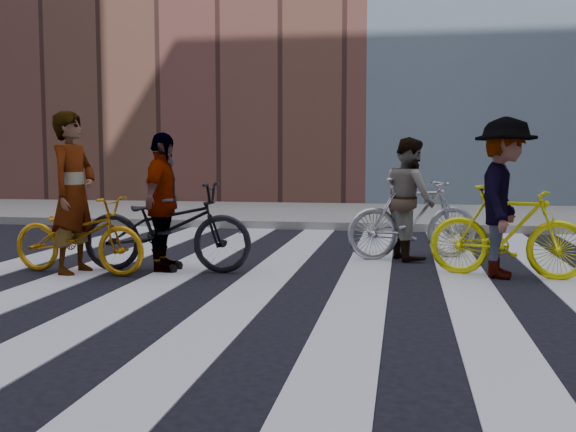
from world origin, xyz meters
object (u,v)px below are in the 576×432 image
(bike_silver_mid, at_px, (413,218))
(rider_right, at_px, (504,198))
(bike_dark_rear, at_px, (167,227))
(bike_yellow_right, at_px, (508,232))
(bike_yellow_left, at_px, (78,235))
(rider_left, at_px, (73,193))
(rider_mid, at_px, (410,199))
(rider_rear, at_px, (162,202))

(bike_silver_mid, distance_m, rider_right, 1.59)
(bike_dark_rear, bearing_deg, bike_silver_mid, -65.79)
(bike_silver_mid, bearing_deg, bike_yellow_right, -160.55)
(bike_yellow_left, bearing_deg, bike_dark_rear, -64.69)
(bike_silver_mid, relative_size, bike_dark_rear, 0.89)
(rider_left, bearing_deg, rider_right, -75.12)
(bike_yellow_left, height_order, bike_yellow_right, bike_yellow_right)
(rider_left, xyz_separation_m, rider_mid, (3.87, 1.78, -0.13))
(bike_silver_mid, bearing_deg, rider_right, -161.94)
(bike_silver_mid, relative_size, rider_rear, 1.10)
(bike_yellow_right, distance_m, rider_rear, 4.01)
(bike_yellow_left, relative_size, rider_rear, 1.04)
(bike_yellow_left, height_order, rider_right, rider_right)
(rider_mid, relative_size, rider_rear, 0.98)
(bike_silver_mid, bearing_deg, bike_yellow_left, 92.99)
(bike_yellow_left, distance_m, bike_silver_mid, 4.26)
(bike_dark_rear, height_order, rider_rear, rider_rear)
(rider_right, distance_m, rider_rear, 3.94)
(bike_silver_mid, xyz_separation_m, rider_left, (-3.92, -1.78, 0.40))
(bike_yellow_right, distance_m, rider_mid, 1.64)
(rider_rear, bearing_deg, bike_yellow_right, -88.69)
(bike_silver_mid, relative_size, rider_left, 0.96)
(rider_left, xyz_separation_m, rider_right, (4.91, 0.59, -0.04))
(bike_dark_rear, bearing_deg, bike_yellow_right, -88.64)
(bike_dark_rear, distance_m, rider_left, 1.14)
(bike_silver_mid, xyz_separation_m, rider_right, (0.99, -1.19, 0.36))
(bike_yellow_left, relative_size, rider_left, 0.91)
(bike_yellow_right, bearing_deg, rider_rear, 106.79)
(bike_dark_rear, xyz_separation_m, rider_right, (3.88, 0.29, 0.37))
(bike_yellow_right, xyz_separation_m, rider_rear, (-3.98, -0.29, 0.30))
(bike_dark_rear, xyz_separation_m, rider_rear, (-0.05, 0.00, 0.29))
(bike_dark_rear, height_order, rider_mid, rider_mid)
(bike_yellow_left, height_order, rider_rear, rider_rear)
(bike_dark_rear, bearing_deg, rider_right, -88.59)
(bike_yellow_right, relative_size, bike_dark_rear, 0.86)
(rider_mid, bearing_deg, rider_right, -160.55)
(bike_yellow_left, bearing_deg, rider_rear, -63.82)
(bike_yellow_left, relative_size, bike_yellow_right, 0.99)
(rider_mid, xyz_separation_m, rider_rear, (-2.89, -1.48, 0.02))
(rider_left, bearing_deg, bike_silver_mid, -57.55)
(bike_yellow_left, distance_m, bike_yellow_right, 4.94)
(bike_yellow_left, bearing_deg, bike_yellow_right, -75.12)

